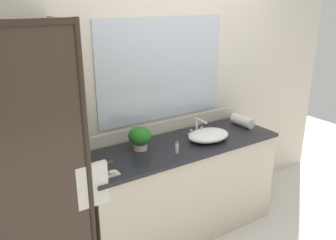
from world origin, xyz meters
name	(u,v)px	position (x,y,z in m)	size (l,w,h in m)	color
ground_plane	(181,231)	(0.00, 0.00, 0.00)	(8.00, 8.00, 0.00)	silver
wall_back_with_mirror	(161,91)	(0.00, 0.34, 1.30)	(4.40, 0.06, 2.60)	beige
vanity_cabinet	(181,189)	(0.00, 0.01, 0.45)	(1.80, 0.58, 0.90)	beige
shower_enclosure	(34,180)	(-1.28, -0.19, 1.02)	(1.20, 0.59, 2.00)	#2D2319
sink_basin	(208,135)	(0.25, -0.05, 0.94)	(0.39, 0.29, 0.09)	white
faucet	(197,129)	(0.25, 0.11, 0.96)	(0.17, 0.16, 0.16)	silver
potted_plant	(140,137)	(-0.36, 0.10, 1.01)	(0.19, 0.19, 0.20)	beige
soap_dish	(112,173)	(-0.75, -0.18, 0.91)	(0.10, 0.07, 0.04)	silver
amenity_bottle_conditioner	(177,147)	(-0.15, -0.13, 0.95)	(0.03, 0.03, 0.10)	silver
amenity_bottle_lotion	(89,156)	(-0.80, 0.12, 0.94)	(0.03, 0.03, 0.09)	#4C7056
rolled_towel_near_edge	(242,121)	(0.76, 0.05, 0.95)	(0.10, 0.10, 0.23)	silver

